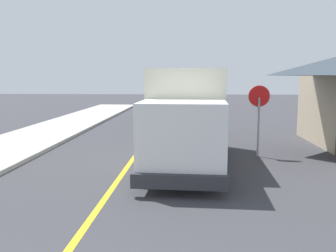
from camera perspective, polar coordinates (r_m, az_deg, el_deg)
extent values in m
cube|color=gold|center=(13.32, -5.46, -5.06)|extent=(0.16, 56.00, 0.01)
cube|color=#F2EDCC|center=(13.13, 3.24, 3.15)|extent=(2.59, 5.09, 2.60)
cube|color=white|center=(9.71, 2.31, -1.12)|extent=(2.36, 2.09, 1.70)
cube|color=#1E2D3D|center=(8.77, 1.97, 0.40)|extent=(2.04, 0.16, 0.75)
cube|color=#2D2D33|center=(8.88, 1.85, -8.77)|extent=(2.41, 0.29, 0.36)
cylinder|color=black|center=(10.09, 8.35, -6.37)|extent=(0.34, 1.01, 1.00)
cylinder|color=black|center=(10.21, -3.58, -6.14)|extent=(0.34, 1.01, 1.00)
cylinder|color=black|center=(14.54, 7.55, -2.03)|extent=(0.34, 1.01, 1.00)
cylinder|color=black|center=(14.62, -0.70, -1.91)|extent=(0.34, 1.01, 1.00)
cube|color=#2D4793|center=(18.57, 3.05, 0.60)|extent=(1.97, 4.47, 0.76)
cube|color=#1E2D3D|center=(18.65, 3.05, 2.79)|extent=(1.65, 1.86, 0.64)
cylinder|color=black|center=(17.27, 5.81, -1.07)|extent=(0.24, 0.65, 0.64)
cylinder|color=black|center=(17.22, 0.56, -1.06)|extent=(0.24, 0.65, 0.64)
cylinder|color=black|center=(20.05, 5.18, 0.15)|extent=(0.24, 0.65, 0.64)
cylinder|color=black|center=(20.00, 0.66, 0.17)|extent=(0.24, 0.65, 0.64)
cube|color=black|center=(24.17, 2.47, 2.24)|extent=(1.99, 4.47, 0.76)
cube|color=#1E2D3D|center=(24.26, 2.51, 3.92)|extent=(1.66, 1.87, 0.64)
cylinder|color=black|center=(22.77, 4.23, 1.06)|extent=(0.25, 0.65, 0.64)
cylinder|color=black|center=(22.87, 0.27, 1.11)|extent=(0.25, 0.65, 0.64)
cylinder|color=black|center=(25.57, 4.43, 1.78)|extent=(0.25, 0.65, 0.64)
cylinder|color=black|center=(25.66, 0.90, 1.83)|extent=(0.25, 0.65, 0.64)
cube|color=silver|center=(30.45, 2.79, 3.36)|extent=(1.97, 4.47, 0.76)
cube|color=#1E2D3D|center=(30.55, 2.81, 4.69)|extent=(1.65, 1.86, 0.64)
cylinder|color=black|center=(29.04, 4.19, 2.49)|extent=(0.25, 0.65, 0.64)
cylinder|color=black|center=(29.13, 1.08, 2.52)|extent=(0.25, 0.65, 0.64)
cylinder|color=black|center=(31.85, 4.34, 2.94)|extent=(0.25, 0.65, 0.64)
cylinder|color=black|center=(31.92, 1.50, 2.97)|extent=(0.25, 0.65, 0.64)
cube|color=maroon|center=(37.03, 3.50, 4.12)|extent=(1.82, 4.41, 0.76)
cube|color=#1E2D3D|center=(37.15, 3.52, 5.22)|extent=(1.59, 1.81, 0.64)
cylinder|color=black|center=(35.65, 4.76, 3.44)|extent=(0.22, 0.64, 0.64)
cylinder|color=black|center=(35.66, 2.21, 3.46)|extent=(0.22, 0.64, 0.64)
cylinder|color=black|center=(38.46, 4.69, 3.75)|extent=(0.22, 0.64, 0.64)
cylinder|color=black|center=(38.47, 2.34, 3.77)|extent=(0.22, 0.64, 0.64)
cylinder|color=gray|center=(13.76, 14.01, -0.21)|extent=(0.08, 0.08, 2.20)
cylinder|color=red|center=(13.68, 14.14, 4.58)|extent=(0.76, 0.03, 0.76)
cylinder|color=white|center=(13.70, 14.13, 4.58)|extent=(0.80, 0.02, 0.80)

